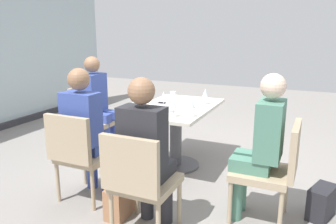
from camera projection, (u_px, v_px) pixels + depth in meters
name	position (u px, v px, depth m)	size (l,w,h in m)	color
ground_plane	(176.00, 165.00, 4.04)	(12.00, 12.00, 0.00)	gray
dining_table_main	(176.00, 122.00, 3.91)	(1.26, 0.82, 0.73)	silver
chair_near_window	(92.00, 115.00, 4.39)	(0.46, 0.51, 0.87)	tan
chair_far_left	(80.00, 152.00, 3.09)	(0.50, 0.46, 0.87)	tan
chair_front_left	(273.00, 166.00, 2.76)	(0.46, 0.50, 0.87)	tan
chair_side_end	(140.00, 179.00, 2.53)	(0.50, 0.46, 0.87)	tan
person_near_window	(98.00, 101.00, 4.30)	(0.34, 0.39, 1.26)	#384C9E
person_far_left	(86.00, 127.00, 3.14)	(0.39, 0.34, 1.26)	#384C9E
person_front_left	(261.00, 141.00, 2.75)	(0.34, 0.39, 1.26)	#4C7F6B
person_side_end	(146.00, 149.00, 2.57)	(0.39, 0.34, 1.26)	#28282D
wine_glass_0	(174.00, 104.00, 3.36)	(0.07, 0.07, 0.18)	silver
wine_glass_1	(205.00, 93.00, 3.92)	(0.07, 0.07, 0.18)	silver
wine_glass_2	(192.00, 104.00, 3.36)	(0.07, 0.07, 0.18)	silver
wine_glass_3	(163.00, 96.00, 3.75)	(0.07, 0.07, 0.18)	silver
wine_glass_4	(136.00, 99.00, 3.59)	(0.07, 0.07, 0.18)	silver
wine_glass_5	(169.00, 100.00, 3.54)	(0.07, 0.07, 0.18)	silver
coffee_cup	(173.00, 95.00, 4.27)	(0.08, 0.08, 0.09)	white
cell_phone_on_table	(164.00, 103.00, 4.01)	(0.07, 0.14, 0.01)	black
handbag_0	(129.00, 147.00, 4.24)	(0.30, 0.16, 0.28)	beige
handbag_1	(120.00, 201.00, 2.92)	(0.30, 0.16, 0.28)	#A3704C
handbag_2	(322.00, 202.00, 2.89)	(0.30, 0.16, 0.28)	#232328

